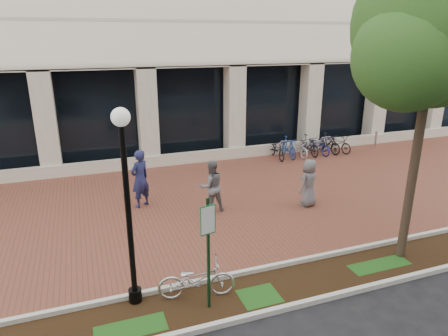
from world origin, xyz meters
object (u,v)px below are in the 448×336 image
object	(u,v)px
parking_sign	(208,241)
pedestrian_mid	(211,186)
locked_bicycle	(197,279)
pedestrian_right	(309,183)
pedestrian_left	(140,179)
bollard	(376,138)
street_tree	(435,35)
lamppost	(127,200)
bike_rack_cluster	(308,146)

from	to	relation	value
parking_sign	pedestrian_mid	bearing A→B (deg)	58.48
locked_bicycle	pedestrian_right	size ratio (longest dim) A/B	1.04
pedestrian_left	pedestrian_mid	xyz separation A→B (m)	(2.07, -1.15, -0.12)
parking_sign	bollard	xyz separation A→B (m)	(12.02, 9.32, -1.13)
pedestrian_left	bollard	distance (m)	13.02
street_tree	pedestrian_left	world-z (taller)	street_tree
lamppost	pedestrian_right	distance (m)	7.14
locked_bicycle	pedestrian_right	distance (m)	6.04
pedestrian_right	pedestrian_mid	bearing A→B (deg)	-37.39
parking_sign	bike_rack_cluster	xyz separation A→B (m)	(7.95, 9.17, -1.12)
locked_bicycle	bike_rack_cluster	xyz separation A→B (m)	(8.09, 8.73, 0.02)
pedestrian_right	bollard	bearing A→B (deg)	-169.05
bollard	bike_rack_cluster	world-z (taller)	bike_rack_cluster
bike_rack_cluster	locked_bicycle	bearing A→B (deg)	-134.14
bollard	street_tree	bearing A→B (deg)	-126.52
lamppost	pedestrian_left	distance (m)	5.30
pedestrian_mid	bollard	bearing A→B (deg)	-158.52
locked_bicycle	pedestrian_left	world-z (taller)	pedestrian_left
pedestrian_left	pedestrian_mid	bearing A→B (deg)	118.61
bike_rack_cluster	pedestrian_right	bearing A→B (deg)	-122.77
parking_sign	pedestrian_left	size ratio (longest dim) A/B	1.27
street_tree	bollard	xyz separation A→B (m)	(6.66, 9.00, -4.99)
locked_bicycle	parking_sign	bearing A→B (deg)	-150.75
lamppost	locked_bicycle	bearing A→B (deg)	-13.08
parking_sign	bike_rack_cluster	bearing A→B (deg)	36.40
pedestrian_left	bike_rack_cluster	world-z (taller)	pedestrian_left
street_tree	pedestrian_left	size ratio (longest dim) A/B	3.82
locked_bicycle	bike_rack_cluster	bearing A→B (deg)	-31.13
parking_sign	street_tree	bearing A→B (deg)	-9.22
bike_rack_cluster	street_tree	bearing A→B (deg)	-107.65
pedestrian_left	pedestrian_right	bearing A→B (deg)	128.58
parking_sign	pedestrian_left	bearing A→B (deg)	82.24
street_tree	parking_sign	bearing A→B (deg)	-176.57
parking_sign	pedestrian_left	distance (m)	5.83
street_tree	locked_bicycle	size ratio (longest dim) A/B	4.47
lamppost	bike_rack_cluster	size ratio (longest dim) A/B	1.01
lamppost	street_tree	size ratio (longest dim) A/B	0.56
pedestrian_left	bike_rack_cluster	size ratio (longest dim) A/B	0.47
lamppost	pedestrian_right	world-z (taller)	lamppost
pedestrian_left	pedestrian_right	xyz separation A→B (m)	(5.25, -1.82, -0.17)
street_tree	bike_rack_cluster	bearing A→B (deg)	73.66
locked_bicycle	lamppost	bearing A→B (deg)	88.63
bike_rack_cluster	pedestrian_mid	bearing A→B (deg)	-145.80
pedestrian_mid	pedestrian_right	xyz separation A→B (m)	(3.18, -0.67, -0.06)
lamppost	pedestrian_left	world-z (taller)	lamppost
street_tree	pedestrian_right	world-z (taller)	street_tree
parking_sign	lamppost	bearing A→B (deg)	139.86
pedestrian_right	bollard	xyz separation A→B (m)	(7.26, 5.37, -0.37)
parking_sign	bollard	size ratio (longest dim) A/B	2.87
street_tree	pedestrian_mid	world-z (taller)	street_tree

